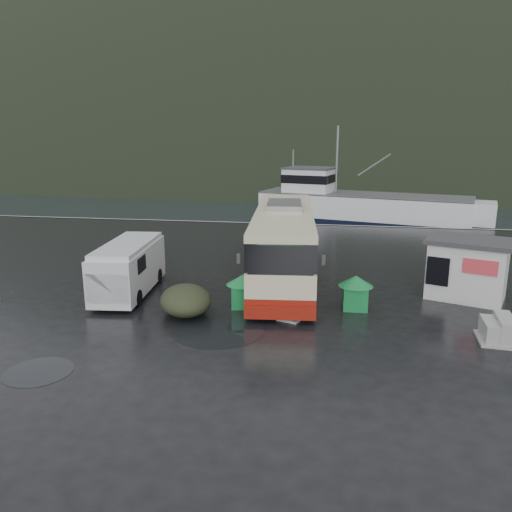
% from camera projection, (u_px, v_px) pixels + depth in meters
% --- Properties ---
extents(ground, '(160.00, 160.00, 0.00)m').
position_uv_depth(ground, '(233.00, 302.00, 22.04)').
color(ground, black).
rests_on(ground, ground).
extents(harbor_water, '(300.00, 180.00, 0.02)m').
position_uv_depth(harbor_water, '(320.00, 163.00, 127.51)').
color(harbor_water, black).
rests_on(harbor_water, ground).
extents(quay_edge, '(160.00, 0.60, 1.50)m').
position_uv_depth(quay_edge, '(282.00, 224.00, 41.22)').
color(quay_edge, '#999993').
rests_on(quay_edge, ground).
extents(headland, '(780.00, 540.00, 570.00)m').
position_uv_depth(headland, '(349.00, 148.00, 260.22)').
color(headland, black).
rests_on(headland, ground).
extents(coach_bus, '(4.46, 13.62, 3.79)m').
position_uv_depth(coach_bus, '(283.00, 277.00, 25.89)').
color(coach_bus, beige).
rests_on(coach_bus, ground).
extents(white_van, '(2.54, 6.00, 2.44)m').
position_uv_depth(white_van, '(131.00, 293.00, 23.26)').
color(white_van, silver).
rests_on(white_van, ground).
extents(waste_bin_left, '(1.20, 1.20, 1.42)m').
position_uv_depth(waste_bin_left, '(243.00, 306.00, 21.49)').
color(waste_bin_left, '#16803C').
rests_on(waste_bin_left, ground).
extents(waste_bin_right, '(1.07, 1.07, 1.46)m').
position_uv_depth(waste_bin_right, '(355.00, 309.00, 21.21)').
color(waste_bin_right, '#16803C').
rests_on(waste_bin_right, ground).
extents(dome_tent, '(3.01, 3.49, 1.15)m').
position_uv_depth(dome_tent, '(186.00, 313.00, 20.66)').
color(dome_tent, '#2D321E').
rests_on(dome_tent, ground).
extents(ticket_kiosk, '(4.21, 3.73, 2.72)m').
position_uv_depth(ticket_kiosk, '(465.00, 298.00, 22.65)').
color(ticket_kiosk, silver).
rests_on(ticket_kiosk, ground).
extents(jersey_barrier_a, '(1.39, 1.90, 0.86)m').
position_uv_depth(jersey_barrier_a, '(295.00, 316.00, 20.36)').
color(jersey_barrier_a, '#999993').
rests_on(jersey_barrier_a, ground).
extents(jersey_barrier_b, '(1.06, 1.86, 0.89)m').
position_uv_depth(jersey_barrier_b, '(503.00, 341.00, 17.93)').
color(jersey_barrier_b, '#999993').
rests_on(jersey_barrier_b, ground).
extents(jersey_barrier_c, '(0.85, 1.55, 0.75)m').
position_uv_depth(jersey_barrier_c, '(488.00, 340.00, 17.95)').
color(jersey_barrier_c, '#999993').
rests_on(jersey_barrier_c, ground).
extents(fishing_trawler, '(23.59, 11.01, 9.23)m').
position_uv_depth(fishing_trawler, '(362.00, 212.00, 47.54)').
color(fishing_trawler, silver).
rests_on(fishing_trawler, ground).
extents(puddles, '(7.59, 7.04, 0.01)m').
position_uv_depth(puddles, '(177.00, 340.00, 18.01)').
color(puddles, black).
rests_on(puddles, ground).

